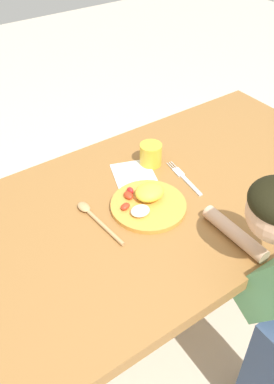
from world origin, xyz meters
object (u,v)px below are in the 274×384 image
Objects in this scene: plate at (148,202)px; fork at (185,178)px; spoon at (94,216)px; drinking_cup at (151,154)px.

plate is 0.19m from fork.
spoon is (-0.17, 0.05, -0.01)m from plate.
spoon is at bearing 163.51° from plate.
fork is (0.19, 0.04, -0.01)m from plate.
spoon is 0.35m from drinking_cup.
plate reaches higher than fork.
fork is at bearing -73.14° from drinking_cup.
drinking_cup is at bearing 24.60° from fork.
drinking_cup is (0.32, 0.13, 0.03)m from spoon.
plate is 1.17× the size of fork.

